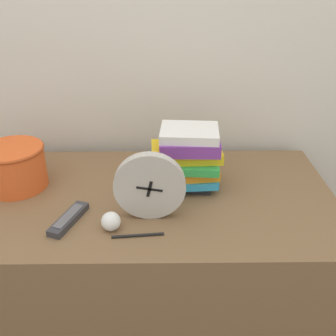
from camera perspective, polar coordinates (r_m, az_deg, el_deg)
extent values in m
cube|color=silver|center=(1.49, -6.23, 20.33)|extent=(6.00, 0.04, 2.40)
cube|color=brown|center=(1.51, -5.84, -15.63)|extent=(1.37, 0.65, 0.72)
cylinder|color=#B7B2A8|center=(1.12, -2.68, -2.66)|extent=(0.21, 0.03, 0.21)
cylinder|color=white|center=(1.11, -2.69, -2.90)|extent=(0.18, 0.01, 0.18)
cube|color=black|center=(1.11, -2.70, -3.04)|extent=(0.02, 0.01, 0.05)
cube|color=black|center=(1.11, -2.70, -3.04)|extent=(0.07, 0.01, 0.02)
cylinder|color=black|center=(1.11, -2.70, -3.04)|extent=(0.01, 0.00, 0.01)
cube|color=#232328|center=(1.33, 1.48, -1.88)|extent=(0.23, 0.15, 0.02)
cube|color=#2D9ED1|center=(1.30, 2.12, -1.31)|extent=(0.23, 0.16, 0.03)
cube|color=orange|center=(1.29, 1.80, -0.18)|extent=(0.25, 0.17, 0.03)
cube|color=green|center=(1.27, 2.29, 0.62)|extent=(0.23, 0.14, 0.03)
cube|color=yellow|center=(1.28, 2.65, 2.35)|extent=(0.23, 0.15, 0.03)
cube|color=#7A3899|center=(1.25, 3.14, 3.51)|extent=(0.19, 0.14, 0.04)
cube|color=white|center=(1.24, 3.13, 5.12)|extent=(0.19, 0.16, 0.03)
cylinder|color=#E05623|center=(1.38, -21.39, 0.13)|extent=(0.20, 0.20, 0.14)
torus|color=#B3451C|center=(1.36, -21.87, 2.55)|extent=(0.21, 0.21, 0.01)
cube|color=#333338|center=(1.18, -14.21, -7.20)|extent=(0.09, 0.17, 0.02)
cube|color=#59595E|center=(1.18, -14.27, -6.74)|extent=(0.07, 0.12, 0.00)
sphere|color=white|center=(1.12, -8.29, -7.67)|extent=(0.05, 0.05, 0.05)
cylinder|color=black|center=(1.10, -4.40, -9.72)|extent=(0.14, 0.02, 0.01)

